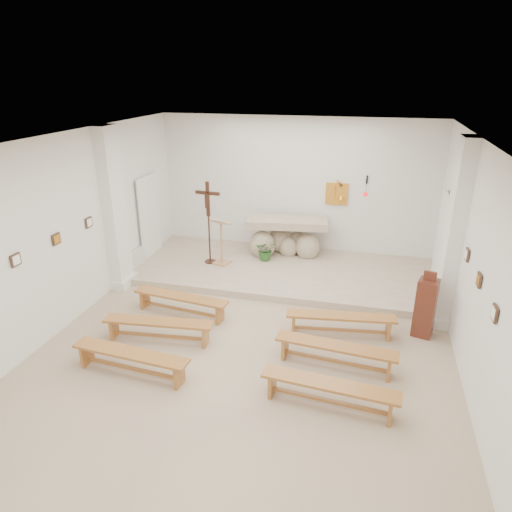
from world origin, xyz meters
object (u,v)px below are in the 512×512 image
(donation_pedestal, at_px, (425,307))
(bench_left_third, at_px, (131,357))
(crucifix_stand, at_px, (208,217))
(bench_right_third, at_px, (329,389))
(bench_left_front, at_px, (181,300))
(bench_right_second, at_px, (336,350))
(altar, at_px, (286,239))
(bench_left_second, at_px, (159,326))
(bench_right_front, at_px, (341,320))
(lectern, at_px, (221,241))

(donation_pedestal, distance_m, bench_left_third, 5.15)
(crucifix_stand, xyz_separation_m, donation_pedestal, (4.79, -1.94, -0.75))
(crucifix_stand, distance_m, bench_right_third, 5.56)
(bench_left_front, distance_m, bench_right_second, 3.26)
(crucifix_stand, height_order, bench_left_third, crucifix_stand)
(crucifix_stand, relative_size, donation_pedestal, 1.59)
(altar, height_order, bench_left_second, altar)
(bench_right_front, bearing_deg, bench_left_front, 172.46)
(bench_right_third, bearing_deg, bench_left_third, -174.85)
(bench_left_front, relative_size, bench_right_front, 1.00)
(bench_left_third, bearing_deg, bench_left_front, 94.88)
(crucifix_stand, distance_m, bench_right_second, 4.82)
(bench_right_front, height_order, bench_left_third, same)
(bench_left_front, distance_m, bench_right_third, 3.69)
(bench_left_second, xyz_separation_m, bench_right_second, (3.11, 0.00, 0.00))
(donation_pedestal, xyz_separation_m, bench_right_third, (-1.45, -2.39, -0.24))
(altar, height_order, bench_right_third, altar)
(lectern, bearing_deg, altar, 50.59)
(bench_right_third, bearing_deg, altar, 112.46)
(lectern, height_order, donation_pedestal, lectern)
(bench_right_second, xyz_separation_m, bench_left_third, (-3.11, -1.00, 0.00))
(altar, relative_size, lectern, 1.79)
(bench_left_front, height_order, bench_left_third, same)
(crucifix_stand, relative_size, bench_left_second, 1.01)
(bench_left_third, distance_m, bench_right_third, 3.11)
(lectern, xyz_separation_m, bench_right_front, (3.04, -2.32, -0.41))
(bench_left_front, relative_size, bench_left_second, 1.00)
(altar, height_order, bench_left_third, altar)
(bench_left_front, bearing_deg, bench_right_front, 7.20)
(bench_right_second, bearing_deg, lectern, 137.81)
(donation_pedestal, bearing_deg, bench_right_front, -149.17)
(bench_left_second, xyz_separation_m, bench_right_third, (3.11, -1.00, 0.00))
(bench_left_front, bearing_deg, bench_left_third, -82.80)
(altar, xyz_separation_m, bench_left_second, (-1.44, -4.33, -0.23))
(altar, height_order, lectern, lectern)
(crucifix_stand, bearing_deg, bench_right_second, -39.55)
(crucifix_stand, distance_m, bench_left_second, 3.49)
(donation_pedestal, height_order, bench_right_third, donation_pedestal)
(bench_right_front, bearing_deg, bench_left_third, -154.81)
(donation_pedestal, height_order, bench_right_front, donation_pedestal)
(lectern, relative_size, bench_right_front, 0.58)
(altar, xyz_separation_m, bench_left_third, (-1.44, -5.33, -0.23))
(bench_left_front, bearing_deg, altar, 73.80)
(lectern, distance_m, bench_right_second, 4.52)
(bench_right_second, bearing_deg, bench_left_front, 167.56)
(crucifix_stand, bearing_deg, bench_right_front, -29.58)
(lectern, xyz_separation_m, bench_right_second, (3.04, -3.32, -0.41))
(bench_right_front, bearing_deg, altar, 108.94)
(crucifix_stand, relative_size, bench_right_second, 1.01)
(altar, bearing_deg, bench_right_second, -76.51)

